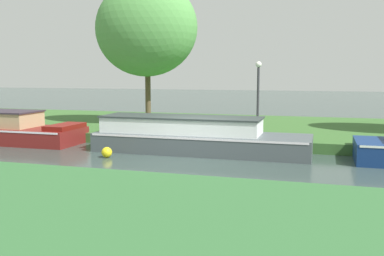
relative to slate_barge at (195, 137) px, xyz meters
The scene contains 8 objects.
ground_plane 1.35m from the slate_barge, 80.22° to the right, with size 120.00×120.00×0.00m, color #354540.
riverbank_far 5.82m from the slate_barge, 87.96° to the left, with size 72.00×10.00×0.40m, color #38632C.
riverbank_near 10.21m from the slate_barge, 88.84° to the right, with size 72.00×10.00×0.40m, color #316434.
slate_barge is the anchor object (origin of this frame).
willow_tree_left 7.59m from the slate_barge, 129.42° to the left, with size 5.15×3.66×7.05m.
lamp_post 3.35m from the slate_barge, 45.16° to the left, with size 0.24×0.24×2.99m.
mooring_post_near 3.35m from the slate_barge, 160.23° to the left, with size 0.12×0.12×0.55m, color brown.
channel_buoy 3.30m from the slate_barge, 143.99° to the right, with size 0.37×0.37×0.37m, color yellow.
Camera 1 is at (4.32, -14.32, 2.95)m, focal length 41.00 mm.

